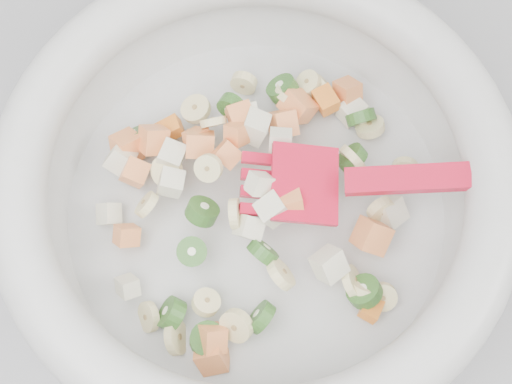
{
  "coord_description": "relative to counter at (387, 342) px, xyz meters",
  "views": [
    {
      "loc": [
        -0.18,
        1.26,
        1.48
      ],
      "look_at": [
        -0.19,
        1.48,
        0.95
      ],
      "focal_mm": 50.0,
      "sensor_mm": 36.0,
      "label": 1
    }
  ],
  "objects": [
    {
      "name": "mixing_bowl",
      "position": [
        -0.19,
        0.03,
        0.51
      ],
      "size": [
        0.47,
        0.4,
        0.12
      ],
      "color": "#B7B8B5",
      "rests_on": "counter"
    },
    {
      "name": "counter",
      "position": [
        0.0,
        0.0,
        0.0
      ],
      "size": [
        2.0,
        0.6,
        0.9
      ],
      "primitive_type": "cube",
      "color": "gray",
      "rests_on": "ground"
    }
  ]
}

